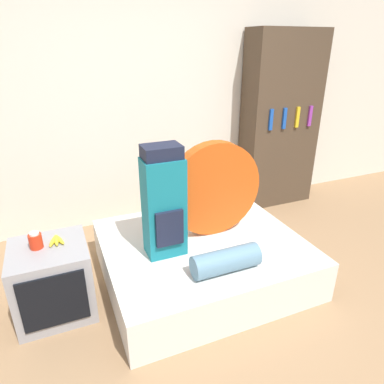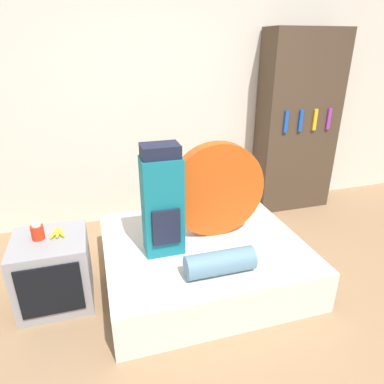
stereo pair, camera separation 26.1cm
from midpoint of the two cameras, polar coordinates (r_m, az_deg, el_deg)
name	(u,v)px [view 1 (the left image)]	position (r m, az deg, el deg)	size (l,w,h in m)	color
ground_plane	(259,343)	(2.51, 7.96, -23.75)	(16.00, 16.00, 0.00)	#997551
wall_back	(157,99)	(3.71, -8.02, 15.01)	(8.00, 0.05, 2.60)	silver
bed	(202,257)	(2.94, -0.90, -10.93)	(1.59, 1.40, 0.34)	silver
backpack	(164,204)	(2.52, -7.67, -1.98)	(0.29, 0.24, 0.85)	#14707F
tent_bag	(214,189)	(2.80, 1.07, 0.50)	(0.80, 0.11, 0.80)	#D14C14
sleeping_roll	(226,261)	(2.46, 2.58, -11.46)	(0.50, 0.17, 0.17)	#5B849E
television	(53,280)	(2.77, -24.75, -13.30)	(0.52, 0.52, 0.54)	#939399
canister	(36,241)	(2.64, -27.28, -7.30)	(0.09, 0.09, 0.12)	red
banana_bunch	(56,240)	(2.67, -24.35, -7.40)	(0.12, 0.16, 0.03)	yellow
bookshelf	(280,122)	(4.16, 12.71, 11.34)	(0.88, 0.38, 1.99)	#473828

